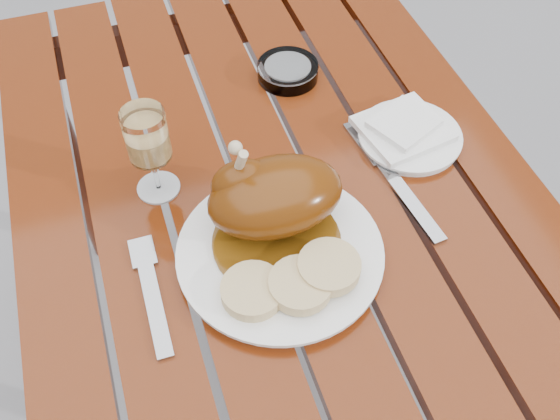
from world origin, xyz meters
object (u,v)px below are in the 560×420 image
object	(u,v)px
dinner_plate	(280,254)
table	(279,309)
side_plate	(410,137)
ashtray	(288,71)
wine_glass	(151,154)

from	to	relation	value
dinner_plate	table	bearing A→B (deg)	72.93
side_plate	ashtray	bearing A→B (deg)	122.90
table	dinner_plate	distance (m)	0.41
dinner_plate	side_plate	world-z (taller)	dinner_plate
wine_glass	table	bearing A→B (deg)	-19.15
dinner_plate	side_plate	bearing A→B (deg)	29.31
dinner_plate	ashtray	bearing A→B (deg)	69.56
side_plate	dinner_plate	bearing A→B (deg)	-150.69
table	dinner_plate	world-z (taller)	dinner_plate
table	side_plate	distance (m)	0.45
table	dinner_plate	xyz separation A→B (m)	(-0.04, -0.12, 0.38)
wine_glass	ashtray	size ratio (longest dim) A/B	1.42
dinner_plate	wine_glass	bearing A→B (deg)	127.05
side_plate	ashtray	xyz separation A→B (m)	(-0.14, 0.22, 0.01)
table	side_plate	bearing A→B (deg)	8.11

